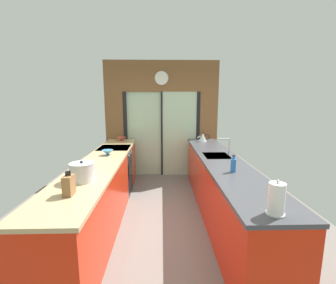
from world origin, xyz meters
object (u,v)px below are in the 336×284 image
(mixing_bowl_near, at_px, (108,152))
(knife_block, at_px, (69,185))
(soap_bottle, at_px, (233,165))
(oven_range, at_px, (115,171))
(kettle, at_px, (203,137))
(paper_towel_roll, at_px, (276,199))
(stock_pot, at_px, (82,172))
(mixing_bowl_far, at_px, (121,139))

(mixing_bowl_near, bearing_deg, knife_block, -90.00)
(knife_block, bearing_deg, soap_bottle, 20.73)
(oven_range, height_order, soap_bottle, soap_bottle)
(mixing_bowl_near, bearing_deg, kettle, 34.82)
(soap_bottle, height_order, paper_towel_roll, paper_towel_roll)
(stock_pot, xyz_separation_m, soap_bottle, (1.78, 0.29, -0.02))
(paper_towel_roll, bearing_deg, mixing_bowl_near, 130.86)
(stock_pot, bearing_deg, oven_range, 90.56)
(kettle, bearing_deg, oven_range, -161.35)
(oven_range, relative_size, knife_block, 3.79)
(kettle, bearing_deg, mixing_bowl_near, -145.18)
(mixing_bowl_near, xyz_separation_m, knife_block, (0.00, -1.62, 0.05))
(mixing_bowl_far, distance_m, stock_pot, 2.58)
(mixing_bowl_near, bearing_deg, stock_pot, -90.00)
(mixing_bowl_near, bearing_deg, oven_range, 91.67)
(mixing_bowl_far, height_order, kettle, kettle)
(stock_pot, height_order, paper_towel_roll, paper_towel_roll)
(mixing_bowl_far, bearing_deg, kettle, -3.01)
(knife_block, distance_m, kettle, 3.37)
(mixing_bowl_near, relative_size, mixing_bowl_far, 0.83)
(oven_range, distance_m, paper_towel_roll, 3.29)
(oven_range, relative_size, mixing_bowl_near, 5.05)
(oven_range, distance_m, knife_block, 2.32)
(oven_range, bearing_deg, stock_pot, -89.44)
(kettle, relative_size, soap_bottle, 1.26)
(soap_bottle, distance_m, paper_towel_roll, 1.11)
(oven_range, bearing_deg, soap_bottle, -41.33)
(stock_pot, distance_m, soap_bottle, 1.80)
(paper_towel_roll, bearing_deg, kettle, 89.97)
(knife_block, xyz_separation_m, soap_bottle, (1.78, 0.67, -0.01))
(mixing_bowl_far, xyz_separation_m, knife_block, (0.00, -2.96, 0.05))
(oven_range, distance_m, kettle, 1.98)
(stock_pot, bearing_deg, knife_block, -90.00)
(knife_block, bearing_deg, stock_pot, 90.00)
(soap_bottle, bearing_deg, knife_block, -159.27)
(stock_pot, relative_size, soap_bottle, 1.23)
(mixing_bowl_near, bearing_deg, paper_towel_roll, -49.14)
(knife_block, xyz_separation_m, paper_towel_roll, (1.78, -0.43, 0.03))
(stock_pot, relative_size, paper_towel_roll, 0.93)
(stock_pot, distance_m, kettle, 3.06)
(stock_pot, bearing_deg, paper_towel_roll, -24.58)
(oven_range, relative_size, stock_pot, 3.43)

